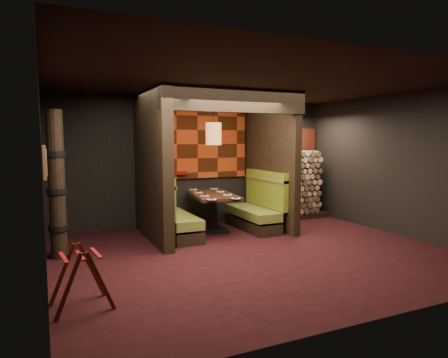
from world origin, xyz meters
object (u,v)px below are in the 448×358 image
at_px(firewood_stack, 291,185).
at_px(totem_column, 57,186).
at_px(dining_table, 213,205).
at_px(pendant_lamp, 214,134).
at_px(booth_bench_right, 256,210).
at_px(booth_bench_left, 172,217).
at_px(luggage_rack, 81,276).

bearing_deg(firewood_stack, totem_column, -166.81).
bearing_deg(totem_column, dining_table, 12.30).
relative_size(pendant_lamp, totem_column, 0.43).
relative_size(dining_table, totem_column, 0.67).
bearing_deg(pendant_lamp, booth_bench_right, -3.17).
distance_m(booth_bench_right, pendant_lamp, 1.91).
relative_size(booth_bench_left, luggage_rack, 2.12).
distance_m(booth_bench_left, booth_bench_right, 1.89).
distance_m(booth_bench_right, totem_column, 4.10).
xyz_separation_m(luggage_rack, firewood_stack, (5.18, 3.45, 0.44)).
bearing_deg(pendant_lamp, luggage_rack, -135.50).
bearing_deg(dining_table, pendant_lamp, -90.00).
bearing_deg(dining_table, firewood_stack, 14.32).
height_order(booth_bench_right, luggage_rack, booth_bench_right).
bearing_deg(pendant_lamp, booth_bench_left, -176.59).
relative_size(luggage_rack, firewood_stack, 0.44).
bearing_deg(firewood_stack, dining_table, -165.68).
relative_size(booth_bench_left, firewood_stack, 0.92).
height_order(booth_bench_right, totem_column, totem_column).
height_order(booth_bench_left, firewood_stack, firewood_stack).
distance_m(booth_bench_left, luggage_rack, 3.36).
bearing_deg(luggage_rack, pendant_lamp, 44.50).
relative_size(booth_bench_right, pendant_lamp, 1.55).
relative_size(booth_bench_left, pendant_lamp, 1.55).
bearing_deg(totem_column, luggage_rack, -86.06).
height_order(booth_bench_right, pendant_lamp, pendant_lamp).
bearing_deg(dining_table, luggage_rack, -134.99).
bearing_deg(booth_bench_left, luggage_rack, -125.20).
height_order(pendant_lamp, luggage_rack, pendant_lamp).
height_order(luggage_rack, totem_column, totem_column).
bearing_deg(booth_bench_right, luggage_rack, -144.36).
xyz_separation_m(booth_bench_left, firewood_stack, (3.25, 0.70, 0.42)).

